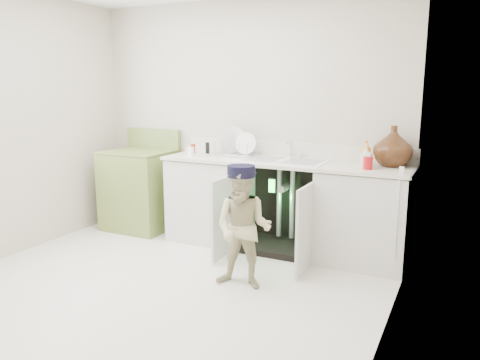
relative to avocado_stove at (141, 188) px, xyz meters
name	(u,v)px	position (x,y,z in m)	size (l,w,h in m)	color
ground	(167,283)	(1.17, -1.18, -0.46)	(3.50, 3.50, 0.00)	beige
room_shell	(162,133)	(1.17, -1.18, 0.79)	(6.00, 5.50, 1.26)	#BEB4A3
counter_run	(286,203)	(1.77, 0.03, 0.02)	(2.44, 1.02, 1.26)	silver
avocado_stove	(141,188)	(0.00, 0.00, 0.00)	(0.72, 0.65, 1.12)	olive
repair_worker	(243,227)	(1.77, -0.96, 0.04)	(0.52, 0.85, 1.00)	#BEB588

